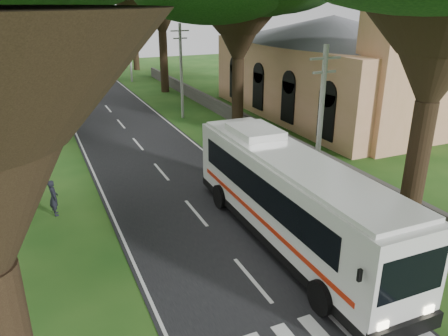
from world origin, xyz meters
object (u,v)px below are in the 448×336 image
at_px(coach_bus, 289,197).
at_px(pole_far, 130,48).
at_px(distant_car_b, 58,69).
at_px(church, 332,60).
at_px(pole_mid, 181,70).
at_px(pole_near, 320,129).
at_px(pedestrian, 54,198).
at_px(distant_car_c, 93,70).

bearing_deg(coach_bus, pole_far, 86.89).
relative_size(coach_bus, distant_car_b, 3.25).
height_order(church, pole_mid, church).
height_order(pole_mid, pole_far, same).
height_order(pole_mid, distant_car_b, pole_mid).
bearing_deg(coach_bus, pole_near, 36.90).
bearing_deg(pedestrian, pole_mid, -43.81).
height_order(distant_car_c, pedestrian, pedestrian).
bearing_deg(pole_far, distant_car_c, 114.29).
relative_size(pole_mid, pole_far, 1.00).
distance_m(distant_car_c, pedestrian, 44.16).
xyz_separation_m(pole_near, pole_mid, (0.00, 20.00, 0.00)).
bearing_deg(distant_car_c, church, 124.14).
bearing_deg(church, distant_car_c, 116.20).
bearing_deg(distant_car_c, pedestrian, 87.31).
bearing_deg(pole_near, distant_car_c, 94.33).
bearing_deg(coach_bus, church, 49.94).
relative_size(pole_mid, pedestrian, 4.43).
distance_m(coach_bus, distant_car_c, 50.15).
distance_m(pole_mid, coach_bus, 22.32).
bearing_deg(church, distant_car_b, 120.25).
height_order(pole_near, pole_far, same).
bearing_deg(distant_car_b, pole_far, -36.07).
distance_m(pole_near, pedestrian, 13.09).
relative_size(distant_car_c, pedestrian, 2.32).
bearing_deg(church, coach_bus, -130.76).
xyz_separation_m(pole_far, distant_car_c, (-3.64, 8.07, -3.54)).
bearing_deg(coach_bus, distant_car_c, 91.66).
distance_m(pole_near, coach_bus, 4.04).
xyz_separation_m(coach_bus, pedestrian, (-8.99, 6.71, -1.21)).
xyz_separation_m(pole_mid, pedestrian, (-11.79, -15.33, -3.28)).
relative_size(pole_near, pole_mid, 1.00).
bearing_deg(church, pedestrian, -155.75).
distance_m(coach_bus, distant_car_b, 52.94).
height_order(pole_far, distant_car_b, pole_far).
bearing_deg(pole_mid, distant_car_b, 104.79).
xyz_separation_m(church, pole_near, (-12.36, -15.55, -0.73)).
relative_size(coach_bus, pedestrian, 7.39).
relative_size(church, distant_car_c, 5.73).
bearing_deg(coach_bus, pole_mid, 83.46).
bearing_deg(coach_bus, pedestrian, 143.94).
relative_size(coach_bus, distant_car_c, 3.19).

